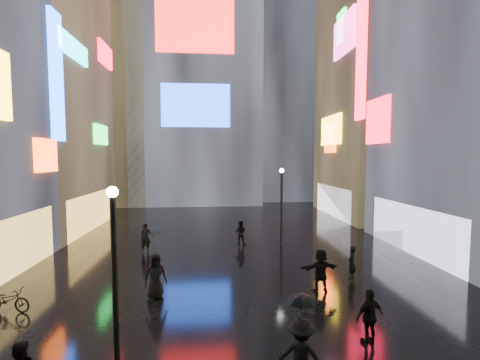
{
  "coord_description": "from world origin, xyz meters",
  "views": [
    {
      "loc": [
        -1.18,
        -1.4,
        5.96
      ],
      "look_at": [
        0.0,
        12.0,
        5.0
      ],
      "focal_mm": 24.0,
      "sensor_mm": 36.0,
      "label": 1
    }
  ],
  "objects": [
    {
      "name": "tower_flank_left",
      "position": [
        -14.0,
        42.0,
        13.0
      ],
      "size": [
        10.0,
        10.0,
        26.0
      ],
      "primitive_type": "cube",
      "color": "black",
      "rests_on": "ground"
    },
    {
      "name": "pedestrian_2",
      "position": [
        1.05,
        6.24,
        0.94
      ],
      "size": [
        1.37,
        1.05,
        1.88
      ],
      "primitive_type": "imported",
      "rotation": [
        0.0,
        0.0,
        2.81
      ],
      "color": "black",
      "rests_on": "ground"
    },
    {
      "name": "bicycle",
      "position": [
        -9.04,
        11.31,
        0.47
      ],
      "size": [
        1.9,
        0.98,
        0.95
      ],
      "primitive_type": "imported",
      "rotation": [
        0.0,
        0.0,
        1.37
      ],
      "color": "black",
      "rests_on": "ground"
    },
    {
      "name": "tower_flank_right",
      "position": [
        9.0,
        46.0,
        17.0
      ],
      "size": [
        12.0,
        12.0,
        34.0
      ],
      "primitive_type": "cube",
      "color": "black",
      "rests_on": "ground"
    },
    {
      "name": "pedestrian_7",
      "position": [
        0.74,
        20.12,
        0.81
      ],
      "size": [
        0.92,
        0.8,
        1.63
      ],
      "primitive_type": "imported",
      "rotation": [
        0.0,
        0.0,
        2.88
      ],
      "color": "black",
      "rests_on": "ground"
    },
    {
      "name": "building_left_far",
      "position": [
        -15.98,
        26.0,
        10.98
      ],
      "size": [
        10.28,
        12.0,
        22.0
      ],
      "color": "black",
      "rests_on": "ground"
    },
    {
      "name": "pedestrian_6",
      "position": [
        -5.34,
        18.8,
        0.91
      ],
      "size": [
        0.78,
        0.66,
        1.82
      ],
      "primitive_type": "imported",
      "rotation": [
        0.0,
        0.0,
        0.39
      ],
      "color": "black",
      "rests_on": "ground"
    },
    {
      "name": "lamp_near",
      "position": [
        -3.78,
        7.2,
        2.94
      ],
      "size": [
        0.3,
        0.3,
        5.2
      ],
      "color": "black",
      "rests_on": "ground"
    },
    {
      "name": "ground",
      "position": [
        0.0,
        20.0,
        0.0
      ],
      "size": [
        140.0,
        140.0,
        0.0
      ],
      "primitive_type": "plane",
      "color": "black",
      "rests_on": "ground"
    },
    {
      "name": "pedestrian_8",
      "position": [
        5.64,
        13.45,
        0.8
      ],
      "size": [
        0.68,
        0.69,
        1.61
      ],
      "primitive_type": "imported",
      "rotation": [
        0.0,
        0.0,
        3.95
      ],
      "color": "black",
      "rests_on": "ground"
    },
    {
      "name": "lamp_far",
      "position": [
        3.51,
        19.78,
        2.94
      ],
      "size": [
        0.3,
        0.3,
        5.2
      ],
      "color": "black",
      "rests_on": "ground"
    },
    {
      "name": "tower_main",
      "position": [
        -3.0,
        43.97,
        21.01
      ],
      "size": [
        16.0,
        14.2,
        42.0
      ],
      "color": "black",
      "rests_on": "ground"
    },
    {
      "name": "building_right_far",
      "position": [
        15.98,
        30.0,
        13.98
      ],
      "size": [
        10.28,
        12.0,
        28.0
      ],
      "color": "black",
      "rests_on": "ground"
    },
    {
      "name": "pedestrian_4",
      "position": [
        -3.59,
        12.04,
        0.96
      ],
      "size": [
        1.12,
        0.96,
        1.93
      ],
      "primitive_type": "imported",
      "rotation": [
        0.0,
        0.0,
        0.45
      ],
      "color": "black",
      "rests_on": "ground"
    },
    {
      "name": "umbrella_2",
      "position": [
        -3.59,
        12.04,
        2.41
      ],
      "size": [
        1.13,
        1.15,
        0.96
      ],
      "primitive_type": "imported",
      "rotation": [
        0.0,
        0.0,
        3.05
      ],
      "color": "black",
      "rests_on": "pedestrian_4"
    },
    {
      "name": "pedestrian_5",
      "position": [
        3.6,
        12.13,
        0.96
      ],
      "size": [
        1.82,
        0.75,
        1.91
      ],
      "primitive_type": "imported",
      "rotation": [
        0.0,
        0.0,
        3.25
      ],
      "color": "black",
      "rests_on": "ground"
    },
    {
      "name": "pedestrian_3",
      "position": [
        3.82,
        8.1,
        0.88
      ],
      "size": [
        1.11,
        0.69,
        1.76
      ],
      "primitive_type": "imported",
      "rotation": [
        0.0,
        0.0,
        3.41
      ],
      "color": "black",
      "rests_on": "ground"
    },
    {
      "name": "umbrella_1",
      "position": [
        1.05,
        6.24,
        2.22
      ],
      "size": [
        0.88,
        0.88,
        0.68
      ],
      "primitive_type": "imported",
      "rotation": [
        0.0,
        0.0,
        0.14
      ],
      "color": "black",
      "rests_on": "pedestrian_2"
    }
  ]
}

